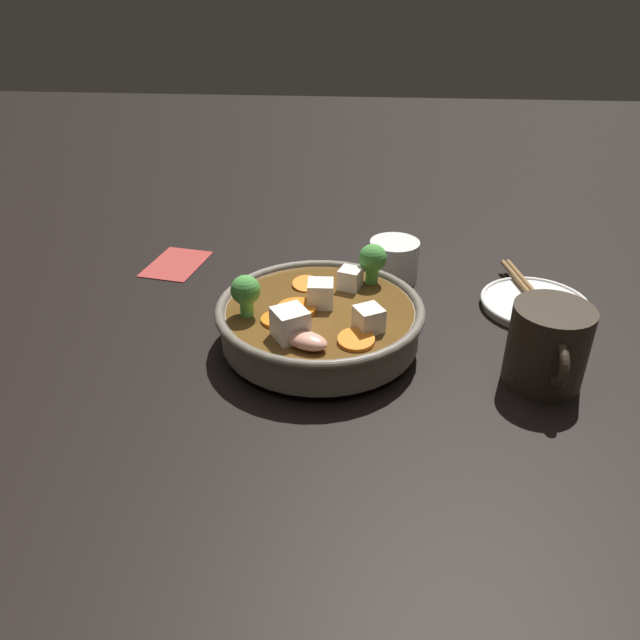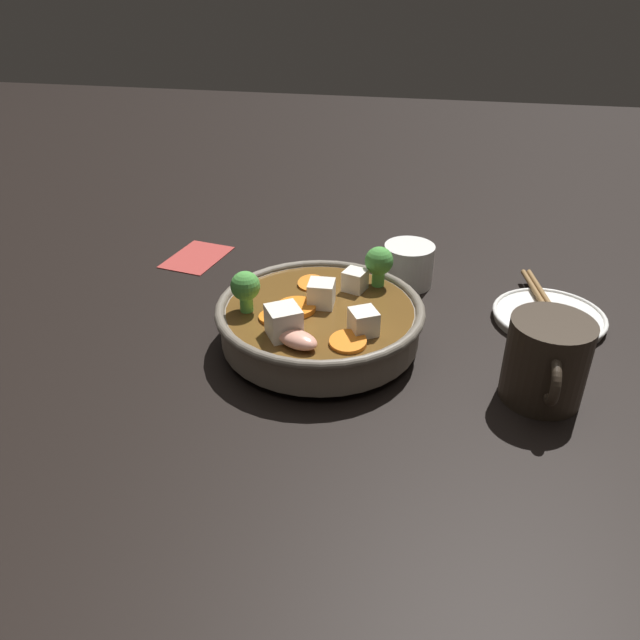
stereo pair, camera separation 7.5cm
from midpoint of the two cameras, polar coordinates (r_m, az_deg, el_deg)
The scene contains 7 objects.
ground_plane at distance 0.77m, azimuth -2.79°, elevation -2.32°, with size 3.00×3.00×0.00m, color black.
stirfry_bowl at distance 0.75m, azimuth -2.88°, elevation 0.07°, with size 0.25×0.25×0.10m.
side_saucer at distance 0.88m, azimuth 16.76°, elevation 1.35°, with size 0.15×0.15×0.01m.
tea_cup at distance 0.91m, azimuth 4.42°, elevation 5.38°, with size 0.07×0.07×0.06m.
dark_mug at distance 0.71m, azimuth 17.32°, elevation -2.40°, with size 0.11×0.09×0.09m.
napkin at distance 1.00m, azimuth -15.13°, elevation 4.95°, with size 0.12×0.10×0.00m.
chopsticks_pair at distance 0.88m, azimuth 16.85°, elevation 1.89°, with size 0.23×0.06×0.01m.
Camera 1 is at (0.65, 0.05, 0.42)m, focal length 35.00 mm.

